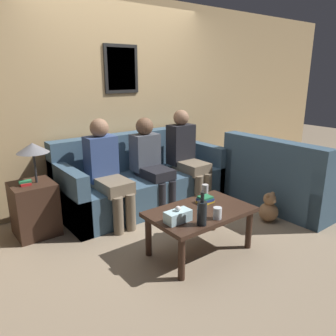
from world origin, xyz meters
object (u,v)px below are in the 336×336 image
at_px(person_left, 107,169).
at_px(person_middle, 150,160).
at_px(coffee_table, 200,216).
at_px(couch_main, 142,181).
at_px(couch_side, 284,182).
at_px(person_right, 186,153).
at_px(teddy_bear, 269,209).
at_px(drinking_glass, 217,213).
at_px(wine_bottle, 202,213).

distance_m(person_left, person_middle, 0.63).
bearing_deg(coffee_table, person_middle, 77.55).
xyz_separation_m(couch_main, couch_side, (1.41, -1.16, 0.00)).
height_order(person_left, person_middle, person_left).
bearing_deg(person_middle, couch_main, 99.85).
bearing_deg(person_right, teddy_bear, -76.04).
distance_m(couch_side, coffee_table, 1.66).
bearing_deg(drinking_glass, couch_side, 14.31).
relative_size(couch_side, drinking_glass, 13.49).
distance_m(coffee_table, person_right, 1.43).
distance_m(couch_main, person_right, 0.69).
bearing_deg(teddy_bear, couch_main, 122.40).
relative_size(couch_main, teddy_bear, 6.21).
xyz_separation_m(couch_main, coffee_table, (-0.24, -1.36, 0.06)).
xyz_separation_m(couch_main, person_left, (-0.60, -0.21, 0.32)).
bearing_deg(teddy_bear, wine_bottle, -169.53).
relative_size(person_left, teddy_bear, 3.39).
distance_m(drinking_glass, person_right, 1.61).
relative_size(person_middle, person_right, 0.95).
relative_size(coffee_table, wine_bottle, 3.32).
distance_m(couch_main, drinking_glass, 1.61).
height_order(wine_bottle, teddy_bear, wine_bottle).
relative_size(coffee_table, teddy_bear, 2.81).
relative_size(couch_main, couch_side, 1.52).
distance_m(coffee_table, wine_bottle, 0.35).
relative_size(wine_bottle, drinking_glass, 2.80).
height_order(coffee_table, person_middle, person_middle).
bearing_deg(person_middle, drinking_glass, -100.98).
xyz_separation_m(person_left, person_right, (1.17, 0.00, 0.01)).
relative_size(couch_main, person_left, 1.83).
height_order(couch_main, couch_side, same).
xyz_separation_m(coffee_table, person_right, (0.81, 1.15, 0.27)).
xyz_separation_m(couch_main, drinking_glass, (-0.25, -1.58, 0.18)).
height_order(couch_side, person_right, person_right).
height_order(drinking_glass, person_middle, person_middle).
bearing_deg(wine_bottle, drinking_glass, 1.10).
bearing_deg(couch_main, person_left, -160.68).
height_order(coffee_table, teddy_bear, coffee_table).
relative_size(coffee_table, person_right, 0.82).
bearing_deg(wine_bottle, coffee_table, 48.82).
bearing_deg(person_middle, coffee_table, -102.45).
relative_size(couch_main, wine_bottle, 7.33).
distance_m(couch_main, teddy_bear, 1.61).
bearing_deg(person_left, person_right, 0.00).
bearing_deg(drinking_glass, person_left, 104.25).
relative_size(couch_side, person_left, 1.20).
height_order(couch_side, coffee_table, couch_side).
bearing_deg(person_left, drinking_glass, -75.75).
bearing_deg(person_middle, person_left, -175.74).
distance_m(couch_side, teddy_bear, 0.61).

